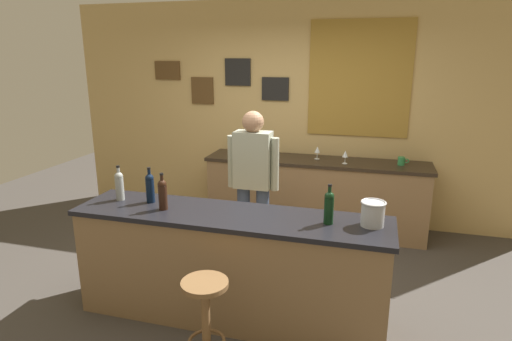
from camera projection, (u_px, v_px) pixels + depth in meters
The scene contains 16 objects.
ground_plane at pixel (245, 291), 4.00m from camera, with size 10.00×10.00×0.00m, color #423D38.
back_wall at pixel (292, 112), 5.50m from camera, with size 6.00×0.09×2.80m.
bar_counter at pixel (230, 266), 3.51m from camera, with size 2.55×0.60×0.92m.
side_counter at pixel (315, 195), 5.31m from camera, with size 2.69×0.56×0.90m.
bartender at pixel (253, 180), 4.24m from camera, with size 0.52×0.21×1.62m.
bar_stool at pixel (206, 311), 2.90m from camera, with size 0.32×0.32×0.68m.
wine_bottle_a at pixel (119, 185), 3.67m from camera, with size 0.07×0.07×0.31m.
wine_bottle_b at pixel (150, 187), 3.61m from camera, with size 0.07×0.07×0.31m.
wine_bottle_c at pixel (163, 193), 3.45m from camera, with size 0.07×0.07×0.31m.
wine_bottle_d at pixel (329, 206), 3.15m from camera, with size 0.07×0.07×0.31m.
ice_bucket at pixel (373, 213), 3.12m from camera, with size 0.19×0.19×0.19m.
wine_glass_a at pixel (248, 148), 5.32m from camera, with size 0.07×0.07×0.16m.
wine_glass_b at pixel (262, 148), 5.33m from camera, with size 0.07×0.07×0.16m.
wine_glass_c at pixel (317, 150), 5.20m from camera, with size 0.07×0.07×0.16m.
wine_glass_d at pixel (345, 154), 4.98m from camera, with size 0.07×0.07×0.16m.
coffee_mug at pixel (402, 161), 4.93m from camera, with size 0.12×0.08×0.09m.
Camera 1 is at (1.07, -3.40, 2.14)m, focal length 30.03 mm.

